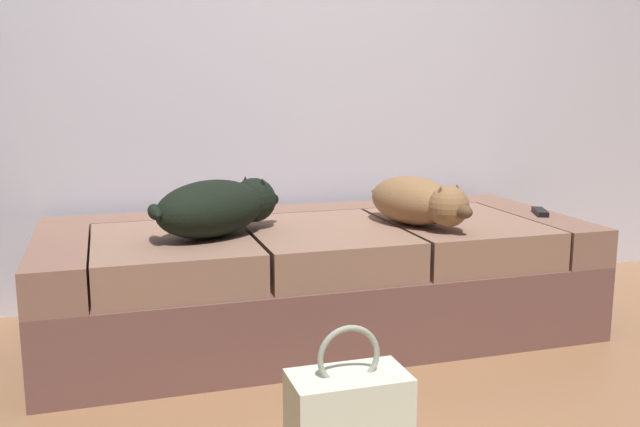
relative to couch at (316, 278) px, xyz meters
The scene contains 5 objects.
couch is the anchor object (origin of this frame).
dog_dark 0.54m from the couch, 165.82° to the right, with size 0.57×0.46×0.21m.
dog_tan 0.52m from the couch, 22.34° to the right, with size 0.35×0.54×0.19m.
tv_remote 1.01m from the couch, ahead, with size 0.04×0.15×0.02m, color black.
handbag 1.01m from the couch, 101.93° to the right, with size 0.32×0.18×0.38m.
Camera 1 is at (-0.80, -1.63, 1.01)m, focal length 39.49 mm.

